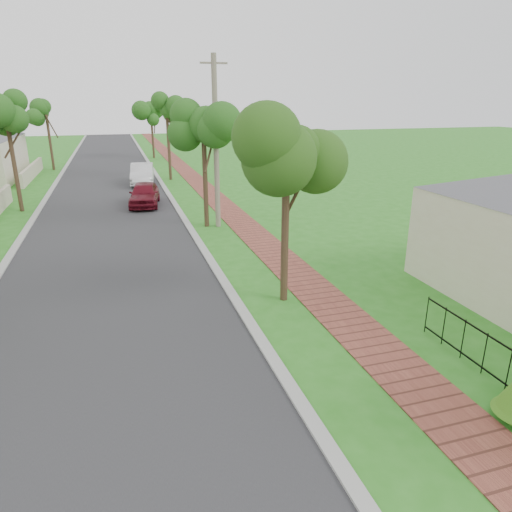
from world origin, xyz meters
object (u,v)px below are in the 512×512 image
near_tree (287,162)px  utility_pole (216,143)px  parked_car_red (144,194)px  parked_car_white (142,174)px

near_tree → utility_pole: 8.81m
parked_car_red → utility_pole: 7.13m
parked_car_red → utility_pole: utility_pole is taller
parked_car_red → near_tree: (3.09, -14.41, 3.48)m
parked_car_red → parked_car_white: parked_car_white is taller
near_tree → utility_pole: bearing=90.5°
parked_car_red → utility_pole: bearing=-53.1°
parked_car_white → near_tree: 22.00m
parked_car_white → utility_pole: 13.40m
parked_car_white → near_tree: bearing=-77.5°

